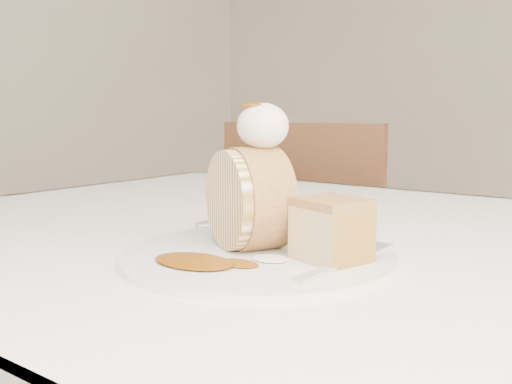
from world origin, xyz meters
The scene contains 10 objects.
table centered at (0.00, 0.20, 0.66)m, with size 1.40×0.90×0.75m.
chair_far centered at (-0.48, 0.87, 0.50)m, with size 0.48×0.48×0.87m.
plate centered at (-0.06, 0.05, 0.75)m, with size 0.28×0.28×0.01m, color white.
roulade_slice centered at (-0.08, 0.06, 0.81)m, with size 0.11×0.11×0.06m, color beige.
cake_chunk centered at (0.02, 0.06, 0.78)m, with size 0.06×0.06×0.05m, color #A2713D.
whipped_cream centered at (-0.07, 0.07, 0.89)m, with size 0.05×0.05×0.05m, color silver.
caramel_drizzle centered at (-0.08, 0.06, 0.91)m, with size 0.03×0.02×0.01m, color #723704.
caramel_pool centered at (-0.08, -0.03, 0.76)m, with size 0.09×0.06×0.00m, color #723704, non-canonical shape.
fork centered at (0.04, 0.04, 0.76)m, with size 0.02×0.17×0.00m, color silver.
spoon centered at (-0.19, 0.07, 0.75)m, with size 0.02×0.15×0.00m, color silver.
Camera 1 is at (0.28, -0.42, 0.90)m, focal length 40.00 mm.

